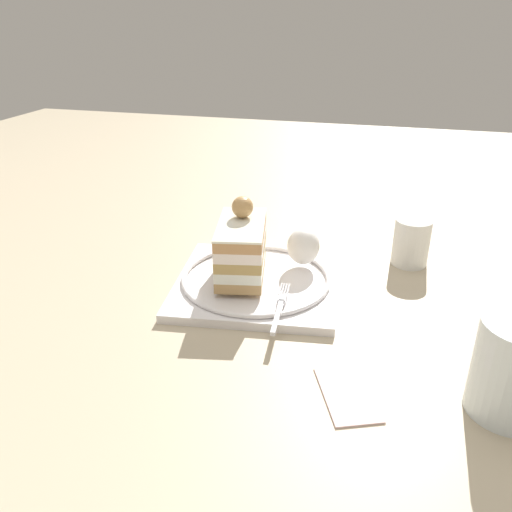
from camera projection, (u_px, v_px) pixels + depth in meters
name	position (u px, v px, depth m)	size (l,w,h in m)	color
ground_plane	(271.00, 300.00, 0.69)	(2.40, 2.40, 0.00)	tan
dessert_plate	(256.00, 281.00, 0.72)	(0.25, 0.25, 0.02)	white
cake_slice	(241.00, 247.00, 0.71)	(0.13, 0.09, 0.11)	tan
whipped_cream_dollop	(303.00, 246.00, 0.74)	(0.05, 0.05, 0.05)	white
fork	(280.00, 306.00, 0.64)	(0.12, 0.02, 0.00)	silver
drink_glass_far	(411.00, 244.00, 0.78)	(0.05, 0.05, 0.07)	white
folded_napkin	(347.00, 393.00, 0.52)	(0.09, 0.05, 0.00)	beige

